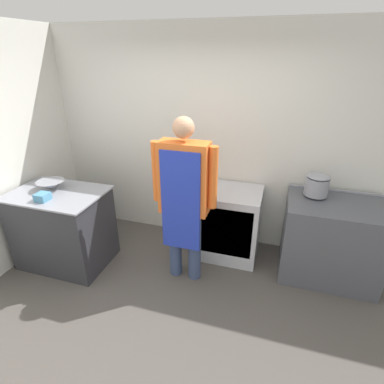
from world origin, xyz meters
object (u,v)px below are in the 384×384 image
Objects in this scene: person_cook at (184,193)px; stock_pot at (317,185)px; stove at (330,240)px; mixing_bowl at (51,185)px; plastic_tub at (43,197)px; fridge_unit at (231,223)px.

person_cook is 1.47m from stock_pot.
stove is at bearing 18.23° from person_cook.
plastic_tub is (0.11, -0.26, -0.01)m from mixing_bowl.
person_cook is at bearing -154.26° from stock_pot.
fridge_unit is 1.10m from stock_pot.
stove is at bearing -3.65° from fridge_unit.
person_cook is (-1.55, -0.51, 0.60)m from stove.
stock_pot reaches higher than mixing_bowl.
stove is 0.56× the size of person_cook.
plastic_tub is at bearing -163.94° from stove.
person_cook is at bearing 3.40° from mixing_bowl.
stove is 4.08× the size of stock_pot.
plastic_tub reaches higher than stove.
stove is 3.18m from plastic_tub.
fridge_unit is at bearing -176.65° from stock_pot.
plastic_tub is at bearing -166.29° from person_cook.
plastic_tub is (-1.47, -0.36, -0.09)m from person_cook.
stock_pot is (2.79, 0.99, 0.08)m from plastic_tub.
stock_pot reaches higher than stove.
stock_pot is at bearing 25.74° from person_cook.
stove is 1.74m from person_cook.
mixing_bowl is 2.36× the size of plastic_tub.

